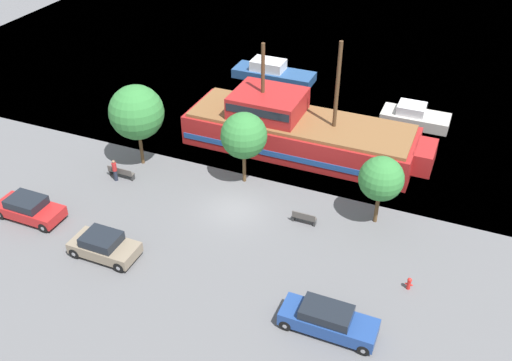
{
  "coord_description": "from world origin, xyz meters",
  "views": [
    {
      "loc": [
        12.85,
        -27.05,
        22.8
      ],
      "look_at": [
        0.71,
        2.0,
        1.2
      ],
      "focal_mm": 40.0,
      "sensor_mm": 36.0,
      "label": 1
    }
  ],
  "objects_px": {
    "parked_car_curb_mid": "(29,208)",
    "parked_car_curb_rear": "(328,320)",
    "pirate_ship": "(297,131)",
    "pedestrian_walking_near": "(115,170)",
    "parked_car_curb_front": "(104,246)",
    "fire_hydrant": "(409,283)",
    "bench_promenade_east": "(304,218)",
    "moored_boat_outer": "(272,72)",
    "bench_promenade_west": "(121,172)",
    "moored_boat_dockside": "(414,117)"
  },
  "relations": [
    {
      "from": "pirate_ship",
      "to": "moored_boat_dockside",
      "type": "relative_size",
      "value": 3.41
    },
    {
      "from": "fire_hydrant",
      "to": "pedestrian_walking_near",
      "type": "distance_m",
      "value": 21.2
    },
    {
      "from": "parked_car_curb_rear",
      "to": "parked_car_curb_mid",
      "type": "bearing_deg",
      "value": 175.54
    },
    {
      "from": "moored_boat_outer",
      "to": "fire_hydrant",
      "type": "xyz_separation_m",
      "value": [
        17.07,
        -23.02,
        -0.26
      ]
    },
    {
      "from": "moored_boat_dockside",
      "to": "pedestrian_walking_near",
      "type": "distance_m",
      "value": 24.38
    },
    {
      "from": "fire_hydrant",
      "to": "bench_promenade_east",
      "type": "relative_size",
      "value": 0.5
    },
    {
      "from": "parked_car_curb_rear",
      "to": "fire_hydrant",
      "type": "bearing_deg",
      "value": 54.24
    },
    {
      "from": "pirate_ship",
      "to": "pedestrian_walking_near",
      "type": "relative_size",
      "value": 11.21
    },
    {
      "from": "bench_promenade_east",
      "to": "parked_car_curb_front",
      "type": "bearing_deg",
      "value": -143.05
    },
    {
      "from": "parked_car_curb_front",
      "to": "bench_promenade_east",
      "type": "distance_m",
      "value": 12.37
    },
    {
      "from": "parked_car_curb_mid",
      "to": "moored_boat_outer",
      "type": "bearing_deg",
      "value": 75.82
    },
    {
      "from": "fire_hydrant",
      "to": "pedestrian_walking_near",
      "type": "height_order",
      "value": "pedestrian_walking_near"
    },
    {
      "from": "parked_car_curb_front",
      "to": "parked_car_curb_mid",
      "type": "relative_size",
      "value": 0.91
    },
    {
      "from": "parked_car_curb_rear",
      "to": "fire_hydrant",
      "type": "relative_size",
      "value": 6.45
    },
    {
      "from": "pirate_ship",
      "to": "bench_promenade_west",
      "type": "bearing_deg",
      "value": -139.79
    },
    {
      "from": "moored_boat_dockside",
      "to": "parked_car_curb_mid",
      "type": "height_order",
      "value": "moored_boat_dockside"
    },
    {
      "from": "parked_car_curb_rear",
      "to": "bench_promenade_west",
      "type": "relative_size",
      "value": 2.51
    },
    {
      "from": "moored_boat_dockside",
      "to": "pedestrian_walking_near",
      "type": "relative_size",
      "value": 3.29
    },
    {
      "from": "parked_car_curb_front",
      "to": "fire_hydrant",
      "type": "height_order",
      "value": "parked_car_curb_front"
    },
    {
      "from": "parked_car_curb_mid",
      "to": "fire_hydrant",
      "type": "distance_m",
      "value": 23.83
    },
    {
      "from": "fire_hydrant",
      "to": "bench_promenade_west",
      "type": "xyz_separation_m",
      "value": [
        -20.86,
        3.17,
        0.04
      ]
    },
    {
      "from": "pirate_ship",
      "to": "bench_promenade_east",
      "type": "distance_m",
      "value": 9.27
    },
    {
      "from": "parked_car_curb_front",
      "to": "bench_promenade_east",
      "type": "bearing_deg",
      "value": 36.95
    },
    {
      "from": "parked_car_curb_mid",
      "to": "fire_hydrant",
      "type": "relative_size",
      "value": 5.79
    },
    {
      "from": "moored_boat_outer",
      "to": "parked_car_curb_mid",
      "type": "height_order",
      "value": "moored_boat_outer"
    },
    {
      "from": "moored_boat_outer",
      "to": "parked_car_curb_rear",
      "type": "xyz_separation_m",
      "value": [
        13.78,
        -27.59,
        0.09
      ]
    },
    {
      "from": "parked_car_curb_rear",
      "to": "pedestrian_walking_near",
      "type": "xyz_separation_m",
      "value": [
        -17.73,
        7.32,
        0.09
      ]
    },
    {
      "from": "parked_car_curb_rear",
      "to": "fire_hydrant",
      "type": "xyz_separation_m",
      "value": [
        3.29,
        4.57,
        -0.34
      ]
    },
    {
      "from": "moored_boat_dockside",
      "to": "moored_boat_outer",
      "type": "distance_m",
      "value": 14.52
    },
    {
      "from": "moored_boat_dockside",
      "to": "bench_promenade_east",
      "type": "distance_m",
      "value": 16.5
    },
    {
      "from": "moored_boat_dockside",
      "to": "parked_car_curb_mid",
      "type": "xyz_separation_m",
      "value": [
        -20.59,
        -22.22,
        0.1
      ]
    },
    {
      "from": "pedestrian_walking_near",
      "to": "parked_car_curb_rear",
      "type": "bearing_deg",
      "value": -22.44
    },
    {
      "from": "fire_hydrant",
      "to": "bench_promenade_east",
      "type": "bearing_deg",
      "value": 155.63
    },
    {
      "from": "pirate_ship",
      "to": "bench_promenade_east",
      "type": "bearing_deg",
      "value": -67.73
    },
    {
      "from": "parked_car_curb_mid",
      "to": "bench_promenade_west",
      "type": "relative_size",
      "value": 2.26
    },
    {
      "from": "pirate_ship",
      "to": "parked_car_curb_mid",
      "type": "relative_size",
      "value": 4.2
    },
    {
      "from": "moored_boat_dockside",
      "to": "parked_car_curb_rear",
      "type": "height_order",
      "value": "moored_boat_dockside"
    },
    {
      "from": "bench_promenade_west",
      "to": "pedestrian_walking_near",
      "type": "distance_m",
      "value": 0.6
    },
    {
      "from": "parked_car_curb_mid",
      "to": "bench_promenade_east",
      "type": "distance_m",
      "value": 17.59
    },
    {
      "from": "parked_car_curb_rear",
      "to": "pedestrian_walking_near",
      "type": "distance_m",
      "value": 19.18
    },
    {
      "from": "pedestrian_walking_near",
      "to": "parked_car_curb_front",
      "type": "bearing_deg",
      "value": -60.36
    },
    {
      "from": "moored_boat_outer",
      "to": "parked_car_curb_mid",
      "type": "xyz_separation_m",
      "value": [
        -6.57,
        -26.0,
        0.08
      ]
    },
    {
      "from": "moored_boat_outer",
      "to": "fire_hydrant",
      "type": "height_order",
      "value": "moored_boat_outer"
    },
    {
      "from": "moored_boat_dockside",
      "to": "parked_car_curb_front",
      "type": "height_order",
      "value": "moored_boat_dockside"
    },
    {
      "from": "parked_car_curb_front",
      "to": "bench_promenade_east",
      "type": "relative_size",
      "value": 2.65
    },
    {
      "from": "moored_boat_dockside",
      "to": "moored_boat_outer",
      "type": "relative_size",
      "value": 0.71
    },
    {
      "from": "parked_car_curb_mid",
      "to": "parked_car_curb_rear",
      "type": "xyz_separation_m",
      "value": [
        20.35,
        -1.59,
        0.01
      ]
    },
    {
      "from": "bench_promenade_east",
      "to": "moored_boat_dockside",
      "type": "bearing_deg",
      "value": 75.43
    },
    {
      "from": "moored_boat_dockside",
      "to": "parked_car_curb_rear",
      "type": "xyz_separation_m",
      "value": [
        -0.24,
        -23.8,
        0.11
      ]
    },
    {
      "from": "parked_car_curb_front",
      "to": "bench_promenade_east",
      "type": "xyz_separation_m",
      "value": [
        9.88,
        7.43,
        -0.31
      ]
    }
  ]
}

